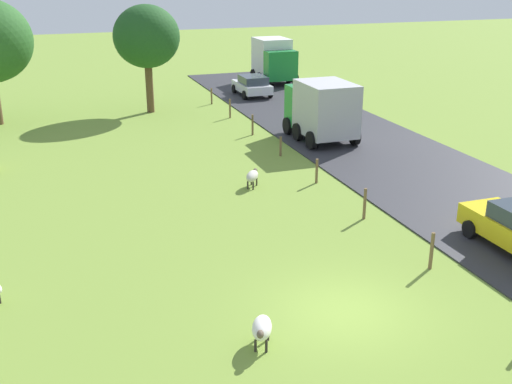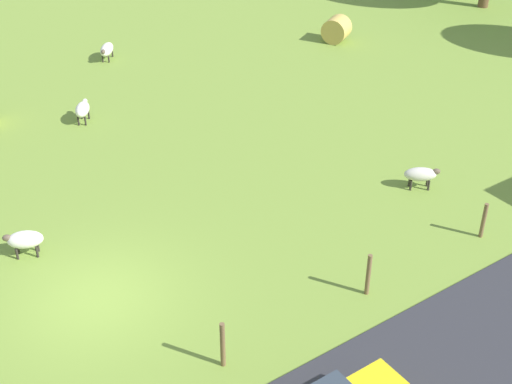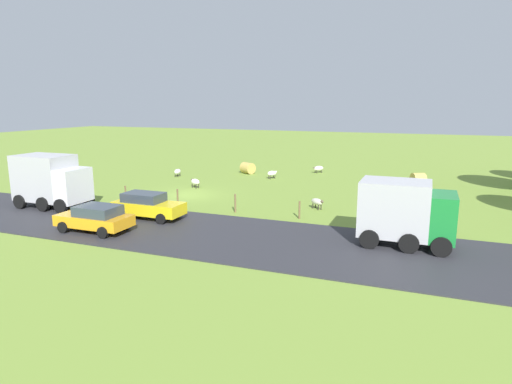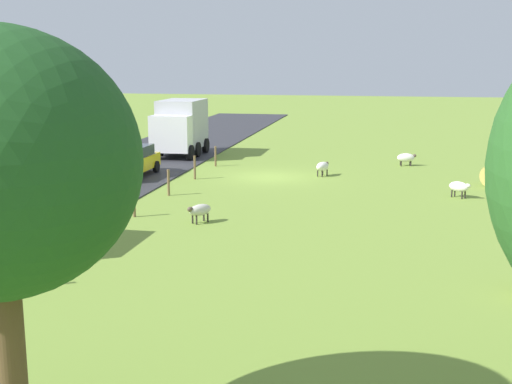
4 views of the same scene
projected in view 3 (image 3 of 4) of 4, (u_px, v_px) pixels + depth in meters
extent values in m
plane|color=olive|center=(187.00, 195.00, 35.12)|extent=(160.00, 160.00, 0.00)
cube|color=#2D2D33|center=(114.00, 222.00, 26.96)|extent=(8.00, 80.00, 0.06)
ellipsoid|color=beige|center=(317.00, 202.00, 30.35)|extent=(0.97, 1.11, 0.45)
ellipsoid|color=brown|center=(322.00, 202.00, 29.93)|extent=(0.30, 0.32, 0.20)
cylinder|color=#2D2823|center=(321.00, 207.00, 30.26)|extent=(0.07, 0.07, 0.35)
cylinder|color=#2D2823|center=(318.00, 208.00, 30.12)|extent=(0.07, 0.07, 0.35)
cylinder|color=#2D2823|center=(316.00, 206.00, 30.72)|extent=(0.07, 0.07, 0.35)
cylinder|color=#2D2823|center=(313.00, 206.00, 30.59)|extent=(0.07, 0.07, 0.35)
ellipsoid|color=white|center=(272.00, 173.00, 42.42)|extent=(1.07, 0.96, 0.48)
ellipsoid|color=silver|center=(276.00, 172.00, 42.64)|extent=(0.32, 0.30, 0.20)
cylinder|color=#2D2823|center=(273.00, 177.00, 42.74)|extent=(0.07, 0.07, 0.35)
cylinder|color=#2D2823|center=(275.00, 177.00, 42.52)|extent=(0.07, 0.07, 0.35)
cylinder|color=#2D2823|center=(269.00, 177.00, 42.46)|extent=(0.07, 0.07, 0.35)
cylinder|color=#2D2823|center=(270.00, 177.00, 42.24)|extent=(0.07, 0.07, 0.35)
ellipsoid|color=white|center=(177.00, 172.00, 43.66)|extent=(1.12, 0.69, 0.53)
ellipsoid|color=brown|center=(179.00, 170.00, 44.12)|extent=(0.29, 0.22, 0.20)
cylinder|color=#2D2823|center=(177.00, 175.00, 44.04)|extent=(0.07, 0.07, 0.30)
cylinder|color=#2D2823|center=(180.00, 175.00, 43.98)|extent=(0.07, 0.07, 0.30)
cylinder|color=#2D2823|center=(175.00, 176.00, 43.49)|extent=(0.07, 0.07, 0.30)
cylinder|color=#2D2823|center=(178.00, 176.00, 43.43)|extent=(0.07, 0.07, 0.30)
ellipsoid|color=white|center=(195.00, 182.00, 37.86)|extent=(0.87, 1.11, 0.50)
ellipsoid|color=brown|center=(192.00, 180.00, 38.16)|extent=(0.27, 0.31, 0.20)
cylinder|color=#2D2823|center=(192.00, 186.00, 38.03)|extent=(0.07, 0.07, 0.35)
cylinder|color=#2D2823|center=(195.00, 185.00, 38.21)|extent=(0.07, 0.07, 0.35)
cylinder|color=#2D2823|center=(196.00, 187.00, 37.64)|extent=(0.07, 0.07, 0.35)
cylinder|color=#2D2823|center=(199.00, 186.00, 37.83)|extent=(0.07, 0.07, 0.35)
ellipsoid|color=silver|center=(319.00, 168.00, 45.93)|extent=(1.23, 1.14, 0.50)
ellipsoid|color=brown|center=(314.00, 168.00, 45.64)|extent=(0.32, 0.30, 0.20)
cylinder|color=#2D2823|center=(317.00, 172.00, 45.72)|extent=(0.07, 0.07, 0.29)
cylinder|color=#2D2823|center=(315.00, 172.00, 45.96)|extent=(0.07, 0.07, 0.29)
cylinder|color=#2D2823|center=(322.00, 171.00, 46.04)|extent=(0.07, 0.07, 0.29)
cylinder|color=#2D2823|center=(320.00, 171.00, 46.27)|extent=(0.07, 0.07, 0.29)
cylinder|color=tan|center=(248.00, 168.00, 45.53)|extent=(1.62, 1.68, 1.14)
cylinder|color=tan|center=(418.00, 180.00, 38.67)|extent=(1.54, 1.50, 1.18)
cylinder|color=brown|center=(126.00, 194.00, 32.57)|extent=(0.12, 0.12, 1.20)
cylinder|color=brown|center=(178.00, 198.00, 30.98)|extent=(0.12, 0.12, 1.27)
cylinder|color=brown|center=(235.00, 203.00, 29.41)|extent=(0.12, 0.12, 1.25)
cylinder|color=brown|center=(299.00, 210.00, 27.84)|extent=(0.12, 0.12, 1.13)
cylinder|color=brown|center=(371.00, 217.00, 26.27)|extent=(0.12, 0.12, 1.03)
cylinder|color=brown|center=(452.00, 223.00, 24.67)|extent=(0.12, 0.12, 1.20)
cube|color=#197F33|center=(443.00, 217.00, 21.76)|extent=(2.55, 1.20, 2.30)
cube|color=#B2B2B7|center=(394.00, 208.00, 22.53)|extent=(2.55, 3.41, 2.81)
cylinder|color=black|center=(440.00, 232.00, 23.16)|extent=(0.30, 0.96, 0.96)
cylinder|color=black|center=(441.00, 247.00, 20.83)|extent=(0.30, 0.96, 0.96)
cylinder|color=black|center=(411.00, 229.00, 23.67)|extent=(0.30, 0.96, 0.96)
cylinder|color=black|center=(409.00, 243.00, 21.34)|extent=(0.30, 0.96, 0.96)
cylinder|color=black|center=(375.00, 226.00, 24.34)|extent=(0.30, 0.96, 0.96)
cylinder|color=black|center=(369.00, 239.00, 22.01)|extent=(0.30, 0.96, 0.96)
cube|color=white|center=(74.00, 186.00, 29.91)|extent=(2.53, 1.20, 2.30)
cube|color=#B2B2B7|center=(45.00, 177.00, 30.72)|extent=(2.53, 3.78, 3.13)
cylinder|color=black|center=(88.00, 198.00, 31.30)|extent=(0.30, 0.96, 0.96)
cylinder|color=black|center=(61.00, 206.00, 28.99)|extent=(0.30, 0.96, 0.96)
cylinder|color=black|center=(71.00, 197.00, 31.85)|extent=(0.30, 0.96, 0.96)
cylinder|color=black|center=(43.00, 204.00, 29.54)|extent=(0.30, 0.96, 0.96)
cylinder|color=black|center=(49.00, 195.00, 32.59)|extent=(0.30, 0.96, 0.96)
cylinder|color=black|center=(20.00, 202.00, 30.28)|extent=(0.30, 0.96, 0.96)
cube|color=yellow|center=(149.00, 208.00, 27.70)|extent=(1.76, 4.50, 0.73)
cube|color=#333D47|center=(144.00, 197.00, 27.69)|extent=(1.55, 2.48, 0.56)
cylinder|color=black|center=(177.00, 212.00, 28.06)|extent=(0.22, 0.64, 0.64)
cylinder|color=black|center=(161.00, 219.00, 26.45)|extent=(0.22, 0.64, 0.64)
cylinder|color=black|center=(138.00, 208.00, 29.10)|extent=(0.22, 0.64, 0.64)
cylinder|color=black|center=(121.00, 214.00, 27.49)|extent=(0.22, 0.64, 0.64)
cube|color=orange|center=(94.00, 220.00, 24.96)|extent=(1.90, 4.24, 0.62)
cube|color=#333D47|center=(98.00, 211.00, 24.73)|extent=(1.67, 2.33, 0.56)
cylinder|color=black|center=(63.00, 227.00, 24.65)|extent=(0.22, 0.64, 0.64)
cylinder|color=black|center=(87.00, 219.00, 26.38)|extent=(0.22, 0.64, 0.64)
cylinder|color=black|center=(103.00, 233.00, 23.66)|extent=(0.22, 0.64, 0.64)
cylinder|color=black|center=(125.00, 224.00, 25.40)|extent=(0.22, 0.64, 0.64)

